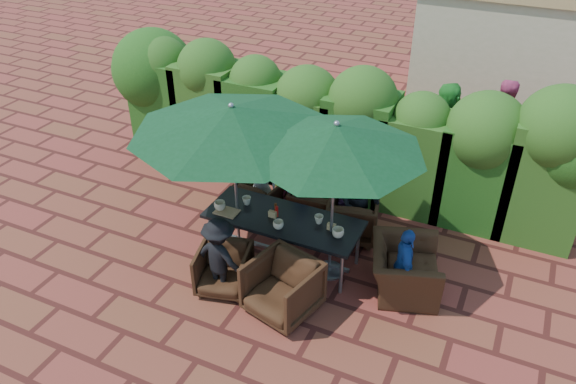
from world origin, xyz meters
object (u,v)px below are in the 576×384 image
at_px(chair_far_left, 261,195).
at_px(chair_end_right, 406,263).
at_px(umbrella_left, 232,120).
at_px(chair_far_mid, 316,203).
at_px(umbrella_right, 336,139).
at_px(chair_near_left, 224,267).
at_px(dining_table, 283,222).
at_px(chair_near_right, 282,286).
at_px(chair_far_right, 353,215).

xyz_separation_m(chair_far_left, chair_end_right, (2.69, -0.84, 0.11)).
xyz_separation_m(umbrella_left, chair_far_mid, (0.81, 1.13, -1.83)).
xyz_separation_m(umbrella_right, chair_near_left, (-1.23, -0.95, -1.84)).
relative_size(dining_table, umbrella_left, 0.80).
relative_size(chair_far_mid, chair_end_right, 0.72).
bearing_deg(chair_near_right, chair_far_right, 96.35).
height_order(chair_far_mid, chair_far_right, chair_far_right).
height_order(chair_far_left, chair_far_mid, chair_far_mid).
height_order(chair_far_left, chair_far_right, chair_far_right).
xyz_separation_m(chair_far_mid, chair_near_left, (-0.56, -2.00, -0.02)).
bearing_deg(umbrella_left, chair_far_left, 97.20).
height_order(chair_far_left, chair_near_right, chair_near_right).
xyz_separation_m(chair_far_mid, chair_end_right, (1.74, -0.95, 0.08)).
distance_m(dining_table, chair_far_mid, 1.10).
xyz_separation_m(umbrella_right, chair_far_left, (-1.61, 0.94, -1.86)).
relative_size(chair_far_right, chair_near_left, 1.10).
bearing_deg(umbrella_left, umbrella_right, 3.03).
bearing_deg(umbrella_right, chair_near_left, -142.23).
bearing_deg(chair_near_right, chair_far_mid, 114.96).
relative_size(umbrella_left, chair_far_right, 3.55).
relative_size(dining_table, chair_near_left, 3.14).
distance_m(umbrella_left, chair_far_right, 2.57).
xyz_separation_m(umbrella_right, chair_far_right, (0.00, 0.98, -1.81)).
distance_m(umbrella_right, chair_far_mid, 2.21).
height_order(chair_far_mid, chair_near_left, chair_far_mid).
relative_size(chair_far_mid, chair_far_right, 0.95).
distance_m(chair_far_left, chair_end_right, 2.82).
bearing_deg(umbrella_right, chair_far_mid, 122.30).
bearing_deg(chair_near_right, chair_end_right, 53.79).
height_order(umbrella_right, chair_far_left, umbrella_right).
bearing_deg(chair_end_right, chair_far_right, 33.38).
bearing_deg(chair_far_mid, dining_table, 82.32).
bearing_deg(umbrella_right, umbrella_left, -176.97).
distance_m(dining_table, umbrella_right, 1.71).
height_order(umbrella_right, chair_near_left, umbrella_right).
relative_size(umbrella_right, chair_far_left, 3.47).
height_order(umbrella_left, chair_near_left, umbrella_left).
relative_size(chair_far_left, chair_far_mid, 0.92).
height_order(dining_table, chair_near_right, chair_near_right).
distance_m(chair_far_mid, chair_near_left, 2.08).
distance_m(chair_far_mid, chair_end_right, 1.99).
relative_size(umbrella_left, chair_far_mid, 3.73).
xyz_separation_m(dining_table, chair_far_right, (0.75, 0.98, -0.27)).
relative_size(umbrella_left, chair_near_left, 3.91).
bearing_deg(umbrella_right, dining_table, -179.44).
relative_size(umbrella_right, chair_end_right, 2.30).
xyz_separation_m(chair_far_right, chair_near_right, (-0.29, -1.99, 0.03)).
xyz_separation_m(dining_table, chair_far_mid, (0.08, 1.06, -0.29)).
relative_size(umbrella_left, chair_end_right, 2.69).
relative_size(chair_near_left, chair_near_right, 0.84).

